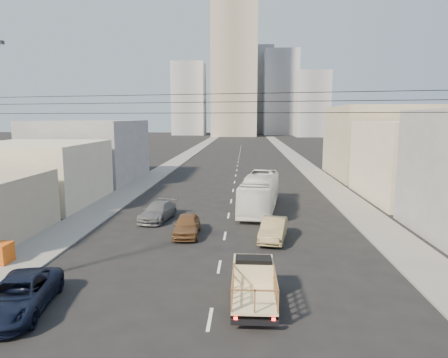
# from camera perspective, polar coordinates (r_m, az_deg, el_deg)

# --- Properties ---
(ground) EXTENTS (420.00, 420.00, 0.00)m
(ground) POSITION_cam_1_polar(r_m,az_deg,el_deg) (16.14, -2.73, -22.73)
(ground) COLOR black
(ground) RESTS_ON ground
(sidewalk_left) EXTENTS (3.50, 180.00, 0.12)m
(sidewalk_left) POSITION_cam_1_polar(r_m,az_deg,el_deg) (85.12, -5.80, 3.12)
(sidewalk_left) COLOR gray
(sidewalk_left) RESTS_ON ground
(sidewalk_right) EXTENTS (3.50, 180.00, 0.12)m
(sidewalk_right) POSITION_cam_1_polar(r_m,az_deg,el_deg) (84.72, 10.13, 3.01)
(sidewalk_right) COLOR gray
(sidewalk_right) RESTS_ON ground
(lane_dashes) EXTENTS (0.15, 104.00, 0.01)m
(lane_dashes) POSITION_cam_1_polar(r_m,az_deg,el_deg) (67.22, 1.89, 1.61)
(lane_dashes) COLOR silver
(lane_dashes) RESTS_ON ground
(flatbed_pickup) EXTENTS (1.95, 4.41, 1.90)m
(flatbed_pickup) POSITION_cam_1_polar(r_m,az_deg,el_deg) (18.72, 4.25, -14.32)
(flatbed_pickup) COLOR beige
(flatbed_pickup) RESTS_ON ground
(navy_pickup) EXTENTS (3.30, 5.78, 1.52)m
(navy_pickup) POSITION_cam_1_polar(r_m,az_deg,el_deg) (20.20, -27.34, -14.56)
(navy_pickup) COLOR black
(navy_pickup) RESTS_ON ground
(city_bus) EXTENTS (4.24, 11.86, 3.23)m
(city_bus) POSITION_cam_1_polar(r_m,az_deg,el_deg) (36.81, 5.16, -1.90)
(city_bus) COLOR white
(city_bus) RESTS_ON ground
(sedan_brown) EXTENTS (1.98, 4.49, 1.50)m
(sedan_brown) POSITION_cam_1_polar(r_m,az_deg,el_deg) (29.04, -5.33, -6.58)
(sedan_brown) COLOR brown
(sedan_brown) RESTS_ON ground
(sedan_tan) EXTENTS (2.39, 4.81, 1.52)m
(sedan_tan) POSITION_cam_1_polar(r_m,az_deg,el_deg) (28.05, 7.07, -7.15)
(sedan_tan) COLOR #8F7E54
(sedan_tan) RESTS_ON ground
(sedan_grey) EXTENTS (2.82, 5.23, 1.44)m
(sedan_grey) POSITION_cam_1_polar(r_m,az_deg,el_deg) (33.54, -9.44, -4.61)
(sedan_grey) COLOR slate
(sedan_grey) RESTS_ON ground
(overhead_wires) EXTENTS (23.01, 5.02, 0.72)m
(overhead_wires) POSITION_cam_1_polar(r_m,az_deg,el_deg) (15.25, -2.40, 10.79)
(overhead_wires) COLOR black
(overhead_wires) RESTS_ON ground
(bldg_right_mid) EXTENTS (11.00, 14.00, 8.00)m
(bldg_right_mid) POSITION_cam_1_polar(r_m,az_deg,el_deg) (45.62, 26.45, 2.31)
(bldg_right_mid) COLOR beige
(bldg_right_mid) RESTS_ON ground
(bldg_right_far) EXTENTS (12.00, 16.00, 10.00)m
(bldg_right_far) POSITION_cam_1_polar(r_m,az_deg,el_deg) (60.68, 21.02, 4.99)
(bldg_right_far) COLOR tan
(bldg_right_far) RESTS_ON ground
(bldg_left_mid) EXTENTS (11.00, 12.00, 6.00)m
(bldg_left_mid) POSITION_cam_1_polar(r_m,az_deg,el_deg) (43.22, -25.14, 0.75)
(bldg_left_mid) COLOR beige
(bldg_left_mid) RESTS_ON ground
(bldg_left_far) EXTENTS (12.00, 16.00, 8.00)m
(bldg_left_far) POSITION_cam_1_polar(r_m,az_deg,el_deg) (56.87, -18.53, 3.88)
(bldg_left_far) COLOR gray
(bldg_left_far) RESTS_ON ground
(high_rise_tower) EXTENTS (20.00, 20.00, 60.00)m
(high_rise_tower) POSITION_cam_1_polar(r_m,az_deg,el_deg) (185.01, 1.50, 15.51)
(high_rise_tower) COLOR gray
(high_rise_tower) RESTS_ON ground
(midrise_ne) EXTENTS (16.00, 16.00, 40.00)m
(midrise_ne) POSITION_cam_1_polar(r_m,az_deg,el_deg) (199.69, 8.08, 12.05)
(midrise_ne) COLOR gray
(midrise_ne) RESTS_ON ground
(midrise_nw) EXTENTS (15.00, 15.00, 34.00)m
(midrise_nw) POSITION_cam_1_polar(r_m,az_deg,el_deg) (195.80, -5.00, 11.29)
(midrise_nw) COLOR gray
(midrise_nw) RESTS_ON ground
(midrise_back) EXTENTS (18.00, 18.00, 44.00)m
(midrise_back) POSITION_cam_1_polar(r_m,az_deg,el_deg) (214.15, 4.47, 12.42)
(midrise_back) COLOR gray
(midrise_back) RESTS_ON ground
(midrise_east) EXTENTS (14.00, 14.00, 28.00)m
(midrise_east) POSITION_cam_1_polar(r_m,az_deg,el_deg) (181.02, 12.43, 10.38)
(midrise_east) COLOR gray
(midrise_east) RESTS_ON ground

